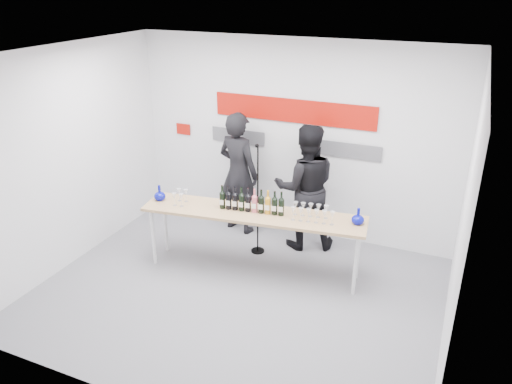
% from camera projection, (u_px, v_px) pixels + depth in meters
% --- Properties ---
extents(ground, '(5.00, 5.00, 0.00)m').
position_uv_depth(ground, '(237.00, 293.00, 6.45)').
color(ground, slate).
rests_on(ground, ground).
extents(back_wall, '(5.00, 0.04, 3.00)m').
position_uv_depth(back_wall, '(293.00, 139.00, 7.54)').
color(back_wall, silver).
rests_on(back_wall, ground).
extents(signage, '(3.38, 0.02, 0.79)m').
position_uv_depth(signage, '(289.00, 120.00, 7.41)').
color(signage, '#A41007').
rests_on(signage, back_wall).
extents(tasting_table, '(3.04, 1.00, 0.90)m').
position_uv_depth(tasting_table, '(253.00, 217.00, 6.63)').
color(tasting_table, tan).
rests_on(tasting_table, ground).
extents(wine_bottles, '(0.89, 0.20, 0.33)m').
position_uv_depth(wine_bottles, '(251.00, 200.00, 6.56)').
color(wine_bottles, black).
rests_on(wine_bottles, tasting_table).
extents(decanter_left, '(0.16, 0.16, 0.21)m').
position_uv_depth(decanter_left, '(160.00, 193.00, 6.93)').
color(decanter_left, '#070C8F').
rests_on(decanter_left, tasting_table).
extents(decanter_right, '(0.16, 0.16, 0.21)m').
position_uv_depth(decanter_right, '(358.00, 216.00, 6.25)').
color(decanter_right, '#070C8F').
rests_on(decanter_right, tasting_table).
extents(glasses_left, '(0.18, 0.24, 0.18)m').
position_uv_depth(glasses_left, '(180.00, 197.00, 6.82)').
color(glasses_left, silver).
rests_on(glasses_left, tasting_table).
extents(glasses_right, '(0.58, 0.28, 0.18)m').
position_uv_depth(glasses_right, '(312.00, 213.00, 6.36)').
color(glasses_right, silver).
rests_on(glasses_right, tasting_table).
extents(presenter_left, '(0.79, 0.61, 1.93)m').
position_uv_depth(presenter_left, '(238.00, 173.00, 7.72)').
color(presenter_left, black).
rests_on(presenter_left, ground).
extents(presenter_right, '(1.13, 1.03, 1.89)m').
position_uv_depth(presenter_right, '(305.00, 187.00, 7.25)').
color(presenter_right, black).
rests_on(presenter_right, ground).
extents(mic_stand, '(0.20, 0.20, 1.69)m').
position_uv_depth(mic_stand, '(258.00, 221.00, 7.23)').
color(mic_stand, black).
rests_on(mic_stand, ground).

